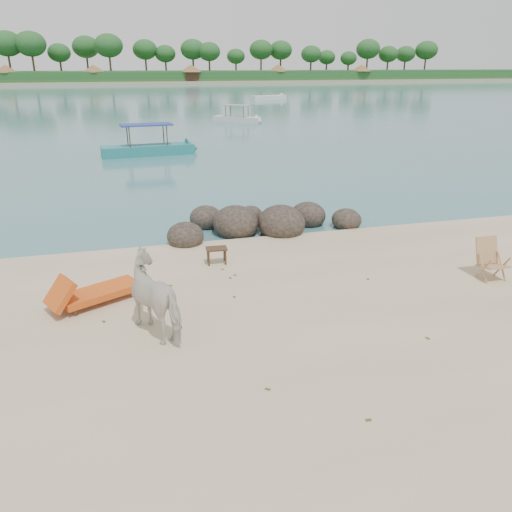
{
  "coord_description": "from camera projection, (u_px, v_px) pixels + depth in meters",
  "views": [
    {
      "loc": [
        -3.14,
        -8.13,
        5.06
      ],
      "look_at": [
        -0.49,
        2.0,
        1.0
      ],
      "focal_mm": 35.0,
      "sensor_mm": 36.0,
      "label": 1
    }
  ],
  "objects": [
    {
      "name": "dead_leaves",
      "position": [
        228.0,
        305.0,
        11.14
      ],
      "size": [
        6.46,
        6.48,
        0.0
      ],
      "color": "brown",
      "rests_on": "ground"
    },
    {
      "name": "water",
      "position": [
        137.0,
        93.0,
        91.09
      ],
      "size": [
        400.0,
        400.0,
        0.0
      ],
      "primitive_type": "plane",
      "color": "#3B7776",
      "rests_on": "ground"
    },
    {
      "name": "far_shore",
      "position": [
        128.0,
        79.0,
        163.26
      ],
      "size": [
        420.0,
        90.0,
        1.4
      ],
      "primitive_type": "cube",
      "color": "tan",
      "rests_on": "ground"
    },
    {
      "name": "lounge_chair",
      "position": [
        100.0,
        289.0,
        11.17
      ],
      "size": [
        2.31,
        1.68,
        0.66
      ],
      "primitive_type": null,
      "rotation": [
        0.0,
        0.0,
        0.47
      ],
      "color": "#E0521A",
      "rests_on": "ground"
    },
    {
      "name": "cow",
      "position": [
        160.0,
        296.0,
        9.8
      ],
      "size": [
        1.64,
        2.01,
        1.55
      ],
      "primitive_type": "imported",
      "rotation": [
        0.0,
        0.0,
        3.66
      ],
      "color": "silver",
      "rests_on": "ground"
    },
    {
      "name": "deck_chair",
      "position": [
        494.0,
        261.0,
        12.26
      ],
      "size": [
        0.65,
        0.72,
        1.01
      ],
      "primitive_type": null,
      "rotation": [
        0.0,
        0.0,
        -0.02
      ],
      "color": "tan",
      "rests_on": "ground"
    },
    {
      "name": "boulders",
      "position": [
        259.0,
        223.0,
        16.13
      ],
      "size": [
        6.44,
        2.94,
        1.13
      ],
      "rotation": [
        0.0,
        0.0,
        0.36
      ],
      "color": "black",
      "rests_on": "ground"
    },
    {
      "name": "far_scenery",
      "position": [
        130.0,
        71.0,
        132.09
      ],
      "size": [
        420.0,
        18.0,
        9.5
      ],
      "color": "#1E4C1E",
      "rests_on": "ground"
    },
    {
      "name": "boat_mid",
      "position": [
        237.0,
        108.0,
        45.59
      ],
      "size": [
        4.62,
        4.17,
        2.49
      ],
      "primitive_type": null,
      "rotation": [
        0.0,
        0.0,
        -0.7
      ],
      "color": "beige",
      "rests_on": "water"
    },
    {
      "name": "side_table",
      "position": [
        217.0,
        257.0,
        13.32
      ],
      "size": [
        0.57,
        0.38,
        0.45
      ],
      "primitive_type": null,
      "rotation": [
        0.0,
        0.0,
        -0.05
      ],
      "color": "#382416",
      "rests_on": "ground"
    },
    {
      "name": "boat_far",
      "position": [
        269.0,
        97.0,
        73.74
      ],
      "size": [
        6.4,
        3.35,
        0.73
      ],
      "primitive_type": null,
      "rotation": [
        0.0,
        0.0,
        0.33
      ],
      "color": "silver",
      "rests_on": "water"
    },
    {
      "name": "boat_near",
      "position": [
        147.0,
        129.0,
        29.05
      ],
      "size": [
        6.08,
        1.92,
        2.91
      ],
      "primitive_type": null,
      "rotation": [
        0.0,
        0.0,
        0.1
      ],
      "color": "#21777A",
      "rests_on": "water"
    }
  ]
}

